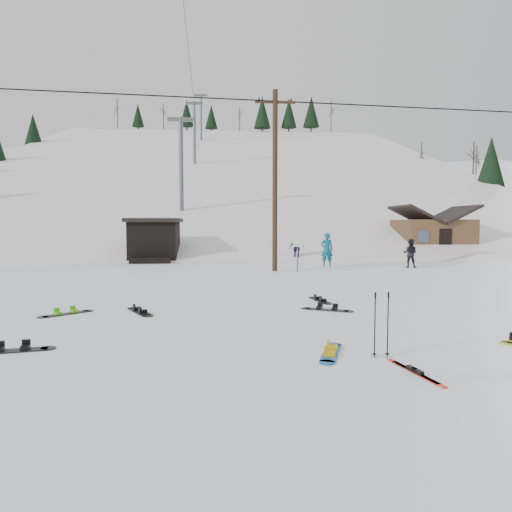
{
  "coord_description": "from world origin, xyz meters",
  "views": [
    {
      "loc": [
        -0.7,
        -8.88,
        2.37
      ],
      "look_at": [
        0.35,
        4.89,
        1.4
      ],
      "focal_mm": 32.0,
      "sensor_mm": 36.0,
      "label": 1
    }
  ],
  "objects": [
    {
      "name": "ground",
      "position": [
        0.0,
        0.0,
        0.0
      ],
      "size": [
        200.0,
        200.0,
        0.0
      ],
      "primitive_type": "plane",
      "color": "white",
      "rests_on": "ground"
    },
    {
      "name": "trail_sign",
      "position": [
        3.1,
        13.58,
        1.27
      ],
      "size": [
        0.5,
        0.09,
        1.85
      ],
      "color": "#595B60",
      "rests_on": "ground"
    },
    {
      "name": "board_scatter_d",
      "position": [
        2.2,
        3.34,
        0.03
      ],
      "size": [
        1.33,
        0.79,
        0.1
      ],
      "rotation": [
        0.0,
        0.0,
        -0.46
      ],
      "color": "black",
      "rests_on": "ground"
    },
    {
      "name": "utility_pole",
      "position": [
        2.0,
        14.0,
        4.68
      ],
      "size": [
        2.0,
        0.26,
        9.0
      ],
      "color": "#3A2819",
      "rests_on": "ground"
    },
    {
      "name": "ski_poles",
      "position": [
        2.13,
        -1.1,
        0.6
      ],
      "size": [
        0.32,
        0.09,
        1.17
      ],
      "color": "black",
      "rests_on": "ground"
    },
    {
      "name": "ridge_right",
      "position": [
        38.0,
        50.0,
        -11.0
      ],
      "size": [
        45.66,
        93.98,
        54.59
      ],
      "primitive_type": "cube",
      "rotation": [
        0.21,
        -0.05,
        -0.12
      ],
      "color": "white",
      "rests_on": "ground"
    },
    {
      "name": "board_scatter_b",
      "position": [
        -2.89,
        3.42,
        0.03
      ],
      "size": [
        0.89,
        1.39,
        0.11
      ],
      "rotation": [
        0.0,
        0.0,
        2.07
      ],
      "color": "black",
      "rests_on": "ground"
    },
    {
      "name": "hero_skis",
      "position": [
        2.37,
        -1.99,
        0.02
      ],
      "size": [
        0.38,
        1.44,
        0.08
      ],
      "rotation": [
        0.0,
        0.0,
        0.21
      ],
      "color": "red",
      "rests_on": "ground"
    },
    {
      "name": "board_scatter_c",
      "position": [
        -4.78,
        3.3,
        0.03
      ],
      "size": [
        1.17,
        1.05,
        0.1
      ],
      "rotation": [
        0.0,
        0.0,
        0.71
      ],
      "color": "black",
      "rests_on": "ground"
    },
    {
      "name": "treeline_crest",
      "position": [
        0.0,
        86.0,
        0.0
      ],
      "size": [
        50.0,
        6.0,
        10.0
      ],
      "primitive_type": null,
      "color": "black",
      "rests_on": "ski_slope"
    },
    {
      "name": "board_scatter_a",
      "position": [
        -4.59,
        -0.23,
        0.03
      ],
      "size": [
        1.47,
        0.53,
        0.1
      ],
      "rotation": [
        0.0,
        0.0,
        0.2
      ],
      "color": "black",
      "rests_on": "ground"
    },
    {
      "name": "lift_tower_near",
      "position": [
        -4.0,
        30.0,
        7.86
      ],
      "size": [
        2.2,
        0.36,
        8.0
      ],
      "color": "#595B60",
      "rests_on": "ski_slope"
    },
    {
      "name": "lift_tower_far",
      "position": [
        -4.0,
        70.0,
        20.86
      ],
      "size": [
        2.2,
        0.36,
        8.0
      ],
      "color": "#595B60",
      "rests_on": "ski_slope"
    },
    {
      "name": "skier_teal",
      "position": [
        5.19,
        16.19,
        0.94
      ],
      "size": [
        0.73,
        0.52,
        1.89
      ],
      "primitive_type": "imported",
      "rotation": [
        0.0,
        0.0,
        3.04
      ],
      "color": "#0B5873",
      "rests_on": "ground"
    },
    {
      "name": "skier_navy",
      "position": [
        4.14,
        20.04,
        0.83
      ],
      "size": [
        1.03,
        0.59,
        1.66
      ],
      "primitive_type": "imported",
      "rotation": [
        0.0,
        0.0,
        2.94
      ],
      "color": "#171638",
      "rests_on": "ground"
    },
    {
      "name": "lift_tower_mid",
      "position": [
        -4.0,
        50.0,
        14.36
      ],
      "size": [
        2.2,
        0.36,
        8.0
      ],
      "color": "#595B60",
      "rests_on": "ski_slope"
    },
    {
      "name": "cabin",
      "position": [
        15.0,
        24.0,
        1.48
      ],
      "size": [
        5.39,
        4.4,
        3.77
      ],
      "color": "brown",
      "rests_on": "ground"
    },
    {
      "name": "ski_slope",
      "position": [
        0.0,
        55.0,
        -12.0
      ],
      "size": [
        60.0,
        85.24,
        65.97
      ],
      "primitive_type": "cube",
      "rotation": [
        0.31,
        0.0,
        0.0
      ],
      "color": "white",
      "rests_on": "ground"
    },
    {
      "name": "skier_pink",
      "position": [
        12.84,
        22.68,
        0.75
      ],
      "size": [
        0.98,
        0.57,
        1.5
      ],
      "primitive_type": "imported",
      "rotation": [
        0.0,
        0.0,
        3.12
      ],
      "color": "#C74685",
      "rests_on": "ground"
    },
    {
      "name": "board_scatter_f",
      "position": [
        2.33,
        4.86,
        0.03
      ],
      "size": [
        0.49,
        1.41,
        0.1
      ],
      "rotation": [
        0.0,
        0.0,
        1.76
      ],
      "color": "black",
      "rests_on": "ground"
    },
    {
      "name": "skier_dark",
      "position": [
        9.58,
        15.22,
        0.78
      ],
      "size": [
        0.95,
        0.9,
        1.56
      ],
      "primitive_type": "imported",
      "rotation": [
        0.0,
        0.0,
        2.61
      ],
      "color": "black",
      "rests_on": "ground"
    },
    {
      "name": "hero_snowboard",
      "position": [
        1.29,
        -0.82,
        0.03
      ],
      "size": [
        0.69,
        1.4,
        0.1
      ],
      "rotation": [
        0.0,
        0.0,
        1.22
      ],
      "color": "#185CA0",
      "rests_on": "ground"
    },
    {
      "name": "lift_hut",
      "position": [
        -5.0,
        20.94,
        1.36
      ],
      "size": [
        3.4,
        4.1,
        2.75
      ],
      "color": "black",
      "rests_on": "ground"
    }
  ]
}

